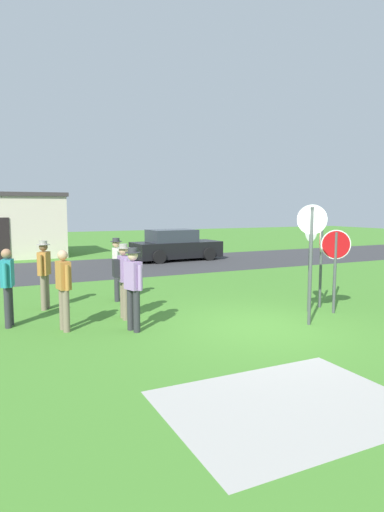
% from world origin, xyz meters
% --- Properties ---
extents(ground_plane, '(80.00, 80.00, 0.00)m').
position_xyz_m(ground_plane, '(0.00, 0.00, 0.00)').
color(ground_plane, '#47842D').
extents(street_asphalt, '(60.00, 6.40, 0.01)m').
position_xyz_m(street_asphalt, '(0.00, 10.60, 0.00)').
color(street_asphalt, '#38383A').
rests_on(street_asphalt, ground).
extents(concrete_path, '(3.20, 2.40, 0.01)m').
position_xyz_m(concrete_path, '(-1.79, -3.23, 0.00)').
color(concrete_path, '#ADAAA3').
rests_on(concrete_path, ground).
extents(parked_car_on_street, '(4.38, 2.17, 1.51)m').
position_xyz_m(parked_car_on_street, '(3.13, 11.80, 0.69)').
color(parked_car_on_street, black).
rests_on(parked_car_on_street, ground).
extents(stop_sign_center_cluster, '(0.40, 0.52, 2.62)m').
position_xyz_m(stop_sign_center_cluster, '(1.08, -0.30, 1.74)').
color(stop_sign_center_cluster, '#474C4C').
rests_on(stop_sign_center_cluster, ground).
extents(stop_sign_tallest, '(0.17, 0.63, 2.38)m').
position_xyz_m(stop_sign_tallest, '(1.88, 0.64, 1.59)').
color(stop_sign_tallest, '#474C4C').
rests_on(stop_sign_tallest, ground).
extents(stop_sign_rear_left, '(0.52, 0.53, 1.92)m').
position_xyz_m(stop_sign_rear_left, '(3.38, 1.35, 1.30)').
color(stop_sign_rear_left, '#474C4C').
rests_on(stop_sign_rear_left, ground).
extents(stop_sign_leaning_left, '(0.52, 0.47, 2.12)m').
position_xyz_m(stop_sign_leaning_left, '(2.44, 0.88, 1.43)').
color(stop_sign_leaning_left, '#474C4C').
rests_on(stop_sign_leaning_left, ground).
extents(stop_sign_far_back, '(0.61, 0.38, 2.03)m').
position_xyz_m(stop_sign_far_back, '(2.33, 0.26, 1.37)').
color(stop_sign_far_back, '#474C4C').
rests_on(stop_sign_far_back, ground).
extents(person_holding_notes, '(0.30, 0.56, 1.69)m').
position_xyz_m(person_holding_notes, '(-4.86, 2.37, 0.95)').
color(person_holding_notes, '#2D2D33').
rests_on(person_holding_notes, ground).
extents(person_on_left, '(0.32, 0.55, 1.74)m').
position_xyz_m(person_on_left, '(-2.54, 0.88, 0.98)').
color(person_on_left, '#2D2D33').
rests_on(person_on_left, ground).
extents(person_in_dark_shirt, '(0.41, 0.57, 1.74)m').
position_xyz_m(person_in_dark_shirt, '(-2.45, 1.93, 1.01)').
color(person_in_dark_shirt, '#7A6B56').
rests_on(person_in_dark_shirt, ground).
extents(person_near_signs, '(0.36, 0.52, 1.74)m').
position_xyz_m(person_near_signs, '(-3.95, 3.71, 0.98)').
color(person_near_signs, '#7A6B56').
rests_on(person_near_signs, ground).
extents(person_with_sunhat, '(0.32, 0.56, 1.74)m').
position_xyz_m(person_with_sunhat, '(-2.04, 3.93, 0.98)').
color(person_with_sunhat, '#2D2D33').
rests_on(person_with_sunhat, ground).
extents(person_in_teal, '(0.28, 0.56, 1.69)m').
position_xyz_m(person_in_teal, '(-3.83, 1.53, 0.95)').
color(person_in_teal, '#7A6B56').
rests_on(person_in_teal, ground).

